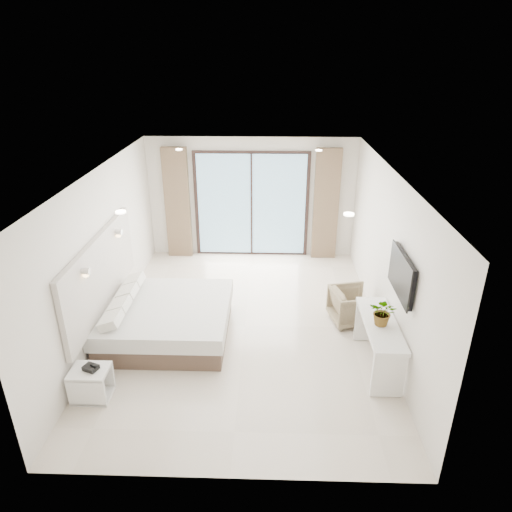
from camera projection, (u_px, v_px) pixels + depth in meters
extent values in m
plane|color=beige|center=(245.00, 326.00, 7.92)|extent=(6.20, 6.20, 0.00)
cube|color=silver|center=(252.00, 198.00, 10.19)|extent=(4.60, 0.02, 2.70)
cube|color=silver|center=(227.00, 382.00, 4.54)|extent=(4.60, 0.02, 2.70)
cube|color=silver|center=(103.00, 253.00, 7.43)|extent=(0.02, 6.20, 2.70)
cube|color=silver|center=(387.00, 257.00, 7.30)|extent=(0.02, 6.20, 2.70)
cube|color=white|center=(243.00, 173.00, 6.81)|extent=(4.60, 6.20, 0.02)
cube|color=beige|center=(101.00, 273.00, 7.22)|extent=(0.08, 3.00, 1.20)
cube|color=black|center=(403.00, 275.00, 6.27)|extent=(0.06, 1.00, 0.58)
cube|color=black|center=(400.00, 274.00, 6.28)|extent=(0.02, 1.04, 0.62)
cube|color=black|center=(252.00, 205.00, 10.22)|extent=(2.56, 0.04, 2.42)
cube|color=#82B3D1|center=(252.00, 205.00, 10.19)|extent=(2.40, 0.01, 2.30)
cube|color=#766546|center=(177.00, 204.00, 10.15)|extent=(0.55, 0.14, 2.50)
cube|color=#766546|center=(326.00, 205.00, 10.05)|extent=(0.55, 0.14, 2.50)
cylinder|color=white|center=(121.00, 212.00, 5.21)|extent=(0.12, 0.12, 0.02)
cylinder|color=white|center=(349.00, 214.00, 5.14)|extent=(0.12, 0.12, 0.02)
cylinder|color=white|center=(179.00, 149.00, 8.49)|extent=(0.12, 0.12, 0.02)
cylinder|color=white|center=(319.00, 150.00, 8.42)|extent=(0.12, 0.12, 0.02)
cube|color=brown|center=(168.00, 327.00, 7.60)|extent=(1.96, 1.87, 0.31)
cube|color=silver|center=(166.00, 312.00, 7.48)|extent=(2.04, 1.94, 0.26)
cube|color=white|center=(111.00, 323.00, 6.84)|extent=(0.28, 0.39, 0.14)
cube|color=white|center=(120.00, 308.00, 7.22)|extent=(0.28, 0.39, 0.14)
cube|color=white|center=(128.00, 295.00, 7.62)|extent=(0.28, 0.39, 0.14)
cube|color=white|center=(135.00, 283.00, 8.00)|extent=(0.28, 0.39, 0.14)
cube|color=white|center=(89.00, 371.00, 6.11)|extent=(0.51, 0.41, 0.05)
cube|color=white|center=(94.00, 395.00, 6.28)|extent=(0.51, 0.41, 0.05)
cube|color=white|center=(86.00, 393.00, 6.03)|extent=(0.50, 0.05, 0.41)
cube|color=white|center=(96.00, 375.00, 6.37)|extent=(0.50, 0.05, 0.41)
cube|color=black|center=(91.00, 368.00, 6.09)|extent=(0.23, 0.20, 0.06)
cube|color=white|center=(381.00, 324.00, 6.61)|extent=(0.47, 1.49, 0.06)
cube|color=white|center=(388.00, 375.00, 6.16)|extent=(0.45, 0.06, 0.71)
cube|color=white|center=(369.00, 322.00, 7.38)|extent=(0.45, 0.06, 0.71)
imported|color=#33662D|center=(383.00, 315.00, 6.48)|extent=(0.52, 0.54, 0.32)
imported|color=#8F7D5D|center=(351.00, 304.00, 7.92)|extent=(0.75, 0.78, 0.68)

